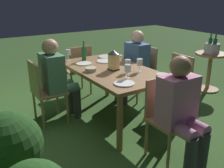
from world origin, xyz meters
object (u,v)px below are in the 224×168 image
person_in_blue (133,63)px  wine_glass_d (128,69)px  chair_head_far (78,68)px  wine_glass_b (140,63)px  plate_d (106,57)px  wine_glass_c (120,59)px  plate_b (84,64)px  side_table (210,66)px  person_in_green (57,76)px  wine_glass_e (68,53)px  chair_head_near (166,115)px  lantern_centerpiece (114,59)px  chair_side_left_b (143,70)px  potted_plant_corner (9,149)px  wine_glass_a (128,64)px  dining_table (112,73)px  green_bottle_on_table (84,53)px  ice_bucket (212,47)px  plate_a (105,61)px  plate_c (124,83)px  person_in_pink (182,108)px  bowl_olives (91,69)px  chair_side_right_b (44,90)px  bowl_bread (162,76)px  chair_side_left_a (175,82)px

person_in_blue → wine_glass_d: (-0.81, 0.71, 0.21)m
chair_head_far → wine_glass_b: (-1.36, -0.23, 0.36)m
plate_d → wine_glass_c: bearing=165.7°
plate_b → side_table: 2.36m
chair_head_far → wine_glass_d: 1.55m
person_in_green → wine_glass_e: 0.54m
chair_head_near → lantern_centerpiece: lantern_centerpiece is taller
chair_side_left_b → potted_plant_corner: 2.66m
wine_glass_a → dining_table: bearing=18.4°
green_bottle_on_table → ice_bucket: size_ratio=0.84×
chair_head_far → potted_plant_corner: chair_head_far is taller
plate_a → plate_c: size_ratio=1.07×
wine_glass_a → wine_glass_b: size_ratio=1.00×
dining_table → person_in_pink: 1.26m
bowl_olives → wine_glass_b: bearing=-123.6°
wine_glass_a → wine_glass_e: bearing=21.7°
chair_side_right_b → wine_glass_d: wine_glass_d is taller
chair_head_near → wine_glass_d: size_ratio=5.15×
wine_glass_b → wine_glass_a: bearing=70.3°
ice_bucket → potted_plant_corner: bearing=102.1°
person_in_green → chair_head_far: bearing=-42.9°
plate_c → ice_bucket: (0.58, -2.31, 0.06)m
lantern_centerpiece → wine_glass_d: size_ratio=1.57×
ice_bucket → chair_side_left_b: bearing=73.2°
chair_side_left_b → potted_plant_corner: size_ratio=1.10×
person_in_pink → green_bottle_on_table: (1.89, 0.10, 0.20)m
person_in_blue → wine_glass_c: 0.66m
wine_glass_a → plate_a: (0.62, -0.04, -0.11)m
wine_glass_a → chair_head_near: bearing=174.3°
dining_table → person_in_blue: 0.75m
person_in_green → bowl_olives: bearing=-131.9°
wine_glass_a → side_table: (0.24, -2.01, -0.39)m
plate_c → bowl_bread: bowl_bread is taller
plate_a → bowl_bread: bowl_bread is taller
green_bottle_on_table → wine_glass_c: bearing=-159.0°
chair_side_left_a → wine_glass_d: bearing=94.6°
bowl_olives → person_in_blue: bearing=-71.6°
dining_table → chair_head_near: (-1.07, 0.00, -0.19)m
person_in_blue → plate_c: bearing=138.0°
wine_glass_c → ice_bucket: (-0.02, -1.96, -0.05)m
dining_table → chair_side_left_b: 0.94m
person_in_blue → lantern_centerpiece: (-0.42, 0.66, 0.24)m
bowl_bread → green_bottle_on_table: bearing=17.3°
person_in_pink → wine_glass_c: 1.30m
chair_head_near → lantern_centerpiece: (1.01, 0.01, 0.39)m
plate_a → potted_plant_corner: (-1.17, 1.67, -0.27)m
plate_b → chair_side_left_a: bearing=-126.9°
chair_side_left_a → ice_bucket: size_ratio=2.53×
chair_head_far → plate_b: bearing=161.9°
person_in_blue → person_in_green: bearing=90.0°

